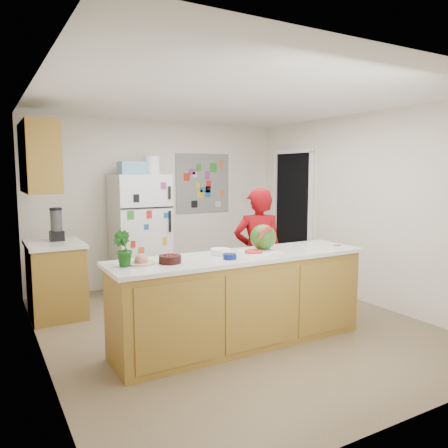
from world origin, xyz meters
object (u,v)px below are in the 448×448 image
refrigerator (140,234)px  cherry_bowl (170,259)px  person (258,254)px  watermelon (263,237)px

refrigerator → cherry_bowl: bearing=-102.3°
refrigerator → person: bearing=-65.9°
person → watermelon: size_ratio=5.80×
watermelon → cherry_bowl: bearing=-175.9°
watermelon → cherry_bowl: size_ratio=1.32×
refrigerator → cherry_bowl: (-0.52, -2.41, 0.11)m
refrigerator → watermelon: 2.40m
refrigerator → person: 2.01m
cherry_bowl → refrigerator: bearing=77.7°
refrigerator → watermelon: bearing=-76.9°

